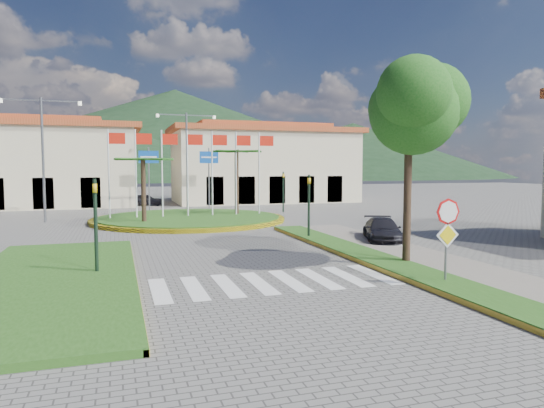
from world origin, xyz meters
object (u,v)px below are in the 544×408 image
object	(u,v)px
car_dark_b	(217,198)
car_side_right	(383,230)
stop_sign	(447,227)
white_van	(60,201)
car_dark_a	(146,200)
roundabout_island	(189,218)
deciduous_tree	(409,122)

from	to	relation	value
car_dark_b	car_side_right	xyz separation A→B (m)	(2.83, -26.10, -0.03)
stop_sign	car_dark_b	distance (m)	34.19
white_van	car_side_right	distance (m)	31.14
car_dark_a	stop_sign	bearing A→B (deg)	-165.76
roundabout_island	stop_sign	size ratio (longest dim) A/B	4.79
deciduous_tree	white_van	size ratio (longest dim) A/B	1.58
roundabout_island	stop_sign	bearing A→B (deg)	-76.27
roundabout_island	car_side_right	world-z (taller)	roundabout_island
stop_sign	car_dark_b	world-z (taller)	stop_sign
car_dark_b	deciduous_tree	bearing A→B (deg)	158.85
deciduous_tree	car_side_right	size ratio (longest dim) A/B	1.74
deciduous_tree	car_side_right	bearing A→B (deg)	68.35
stop_sign	car_dark_a	world-z (taller)	stop_sign
roundabout_island	white_van	size ratio (longest dim) A/B	2.95
stop_sign	car_dark_b	xyz separation A→B (m)	(-0.23, 34.17, -1.19)
roundabout_island	deciduous_tree	bearing A→B (deg)	-72.09
white_van	car_side_right	size ratio (longest dim) A/B	1.10
stop_sign	car_dark_b	size ratio (longest dim) A/B	0.73
car_dark_a	car_dark_b	xyz separation A→B (m)	(6.68, 0.12, 0.05)
white_van	car_side_right	world-z (taller)	white_van
roundabout_island	white_van	world-z (taller)	roundabout_island
deciduous_tree	car_dark_b	size ratio (longest dim) A/B	1.88
deciduous_tree	stop_sign	bearing A→B (deg)	-101.18
car_dark_a	roundabout_island	bearing A→B (deg)	-169.05
deciduous_tree	white_van	xyz separation A→B (m)	(-14.89, 31.20, -4.58)
car_dark_a	car_side_right	distance (m)	27.66
car_dark_b	white_van	bearing A→B (deg)	67.06
white_van	car_dark_b	bearing A→B (deg)	-78.19
car_dark_b	car_side_right	distance (m)	26.25
deciduous_tree	white_van	world-z (taller)	deciduous_tree
roundabout_island	car_dark_b	distance (m)	14.89
roundabout_island	car_side_right	bearing A→B (deg)	-57.93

